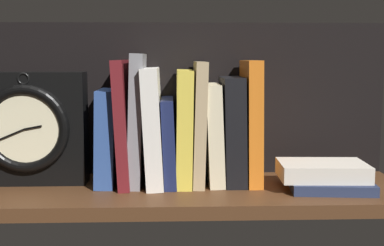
# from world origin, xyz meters

# --- Properties ---
(ground_plane) EXTENTS (0.92, 0.27, 0.03)m
(ground_plane) POSITION_xyz_m (0.00, 0.00, -0.01)
(ground_plane) COLOR #4C2D19
(back_panel) EXTENTS (0.92, 0.01, 0.32)m
(back_panel) POSITION_xyz_m (0.00, 0.13, 0.16)
(back_panel) COLOR black
(back_panel) RESTS_ON ground_plane
(book_blue_modern) EXTENTS (0.04, 0.13, 0.19)m
(book_blue_modern) POSITION_xyz_m (-0.13, 0.04, 0.09)
(book_blue_modern) COLOR #2D4C8E
(book_blue_modern) RESTS_ON ground_plane
(book_maroon_dawkins) EXTENTS (0.03, 0.16, 0.25)m
(book_maroon_dawkins) POSITION_xyz_m (-0.10, 0.04, 0.12)
(book_maroon_dawkins) COLOR maroon
(book_maroon_dawkins) RESTS_ON ground_plane
(book_gray_chess) EXTENTS (0.03, 0.14, 0.26)m
(book_gray_chess) POSITION_xyz_m (-0.07, 0.04, 0.13)
(book_gray_chess) COLOR gray
(book_gray_chess) RESTS_ON ground_plane
(book_white_catcher) EXTENTS (0.04, 0.17, 0.23)m
(book_white_catcher) POSITION_xyz_m (-0.04, 0.04, 0.12)
(book_white_catcher) COLOR silver
(book_white_catcher) RESTS_ON ground_plane
(book_navy_bierce) EXTENTS (0.03, 0.15, 0.17)m
(book_navy_bierce) POSITION_xyz_m (-0.01, 0.04, 0.09)
(book_navy_bierce) COLOR #192147
(book_navy_bierce) RESTS_ON ground_plane
(book_yellow_seinlanguage) EXTENTS (0.03, 0.15, 0.23)m
(book_yellow_seinlanguage) POSITION_xyz_m (0.02, 0.04, 0.11)
(book_yellow_seinlanguage) COLOR gold
(book_yellow_seinlanguage) RESTS_ON ground_plane
(book_tan_shortstories) EXTENTS (0.03, 0.14, 0.24)m
(book_tan_shortstories) POSITION_xyz_m (0.05, 0.04, 0.12)
(book_tan_shortstories) COLOR tan
(book_tan_shortstories) RESTS_ON ground_plane
(book_cream_twain) EXTENTS (0.04, 0.13, 0.20)m
(book_cream_twain) POSITION_xyz_m (0.08, 0.04, 0.10)
(book_cream_twain) COLOR beige
(book_cream_twain) RESTS_ON ground_plane
(book_black_skeptic) EXTENTS (0.05, 0.13, 0.21)m
(book_black_skeptic) POSITION_xyz_m (0.12, 0.04, 0.11)
(book_black_skeptic) COLOR black
(book_black_skeptic) RESTS_ON ground_plane
(book_orange_pandolfini) EXTENTS (0.03, 0.14, 0.25)m
(book_orange_pandolfini) POSITION_xyz_m (0.16, 0.04, 0.12)
(book_orange_pandolfini) COLOR orange
(book_orange_pandolfini) RESTS_ON ground_plane
(framed_clock) EXTENTS (0.22, 0.07, 0.22)m
(framed_clock) POSITION_xyz_m (-0.28, 0.04, 0.11)
(framed_clock) COLOR black
(framed_clock) RESTS_ON ground_plane
(book_stack_side) EXTENTS (0.18, 0.15, 0.05)m
(book_stack_side) POSITION_xyz_m (0.29, -0.02, 0.02)
(book_stack_side) COLOR #232D4C
(book_stack_side) RESTS_ON ground_plane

